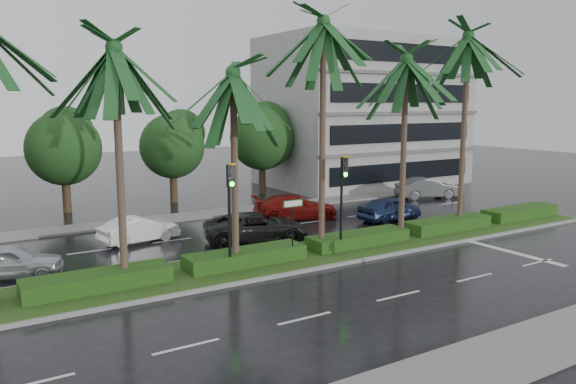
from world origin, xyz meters
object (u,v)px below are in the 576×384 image
signal_median_left (230,201)px  car_darkgrey (257,227)px  street_sign (293,214)px  car_silver (10,262)px  car_grey (427,188)px  car_red (295,207)px  car_blue (390,209)px  car_white (139,230)px

signal_median_left → car_darkgrey: signal_median_left is taller
street_sign → car_silver: size_ratio=0.67×
signal_median_left → car_grey: bearing=24.3°
signal_median_left → car_silver: size_ratio=1.12×
car_red → car_grey: car_grey is taller
street_sign → car_grey: bearing=27.5°
car_silver → car_blue: 20.00m
street_sign → car_red: street_sign is taller
street_sign → car_red: bearing=56.9°
street_sign → car_silver: street_sign is taller
street_sign → car_darkgrey: bearing=83.0°
signal_median_left → car_grey: size_ratio=0.98×
car_silver → car_darkgrey: size_ratio=0.75×
car_white → car_grey: car_grey is taller
street_sign → car_white: 8.48m
car_silver → car_white: size_ratio=1.00×
street_sign → signal_median_left: bearing=-176.5°
car_darkgrey → car_blue: car_darkgrey is taller
signal_median_left → street_sign: 3.13m
car_darkgrey → car_grey: size_ratio=1.17×
car_darkgrey → car_blue: (9.00, 0.37, -0.02)m
street_sign → car_darkgrey: street_sign is taller
car_grey → car_red: bearing=113.7°
car_silver → car_red: bearing=-58.6°
street_sign → car_white: (-4.50, 7.03, -1.48)m
car_silver → car_darkgrey: (11.00, 0.03, 0.06)m
signal_median_left → car_darkgrey: size_ratio=0.84×
car_silver → signal_median_left: bearing=-101.2°
street_sign → car_blue: street_sign is taller
car_grey → car_white: bearing=112.8°
street_sign → car_grey: size_ratio=0.58×
car_white → street_sign: bearing=-157.7°
car_white → car_darkgrey: (5.00, -2.93, 0.08)m
street_sign → car_darkgrey: (0.50, 4.10, -1.40)m
car_white → car_grey: 21.58m
street_sign → car_blue: size_ratio=0.63×
car_red → car_grey: bearing=-65.6°
car_white → car_darkgrey: 5.80m
car_silver → car_red: 15.91m
car_grey → car_blue: bearing=138.3°
signal_median_left → street_sign: signal_median_left is taller
car_darkgrey → car_red: 5.74m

